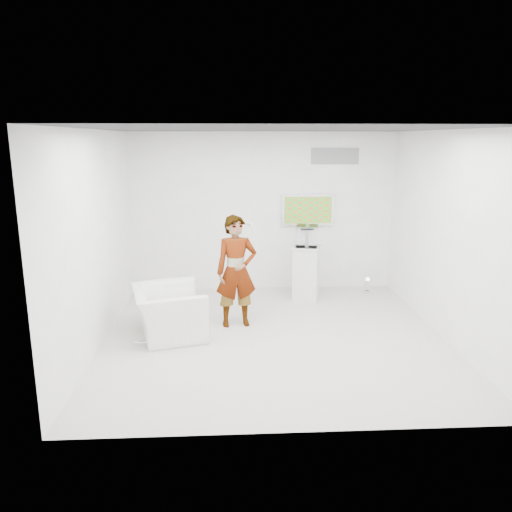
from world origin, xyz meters
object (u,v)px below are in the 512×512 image
armchair (169,312)px  floor_uplight (367,286)px  person (236,271)px  tv (308,210)px  pedestal (306,273)px

armchair → floor_uplight: size_ratio=3.94×
armchair → floor_uplight: 4.02m
person → tv: bearing=45.6°
pedestal → floor_uplight: pedestal is taller
pedestal → floor_uplight: 1.32m
pedestal → floor_uplight: size_ratio=3.47×
tv → floor_uplight: size_ratio=3.50×
pedestal → tv: bearing=81.0°
floor_uplight → pedestal: bearing=-165.9°
pedestal → floor_uplight: bearing=14.1°
person → armchair: bearing=-167.8°
person → pedestal: 1.81m
tv → pedestal: tv is taller
tv → floor_uplight: (1.12, -0.40, -1.41)m
armchair → pedestal: pedestal is taller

